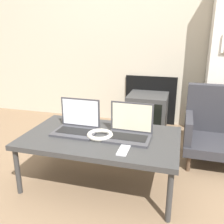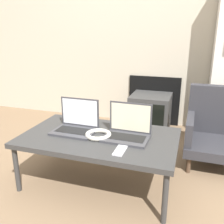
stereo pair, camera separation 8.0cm
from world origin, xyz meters
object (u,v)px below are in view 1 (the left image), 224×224
(laptop_right, at_px, (129,130))
(laptop_left, at_px, (77,124))
(phone, at_px, (123,150))
(armchair, at_px, (218,126))
(tv, at_px, (147,112))
(headphones, at_px, (100,135))

(laptop_right, bearing_deg, laptop_left, -178.54)
(phone, distance_m, armchair, 1.09)
(tv, bearing_deg, headphones, -98.39)
(headphones, bearing_deg, tv, 81.61)
(phone, bearing_deg, laptop_left, 151.05)
(armchair, bearing_deg, laptop_left, -149.86)
(laptop_right, relative_size, armchair, 0.49)
(phone, relative_size, armchair, 0.22)
(tv, xyz_separation_m, armchair, (0.72, -0.55, 0.10))
(laptop_left, xyz_separation_m, headphones, (0.20, -0.06, -0.04))
(armchair, bearing_deg, headphones, -142.13)
(headphones, distance_m, armchair, 1.13)
(headphones, xyz_separation_m, tv, (0.18, 1.23, -0.19))
(laptop_right, distance_m, headphones, 0.22)
(laptop_left, bearing_deg, armchair, 30.37)
(phone, distance_m, tv, 1.42)
(laptop_left, distance_m, phone, 0.48)
(laptop_right, distance_m, tv, 1.20)
(headphones, bearing_deg, laptop_left, 163.35)
(headphones, relative_size, tv, 0.42)
(tv, bearing_deg, phone, -88.43)
(tv, distance_m, armchair, 0.91)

